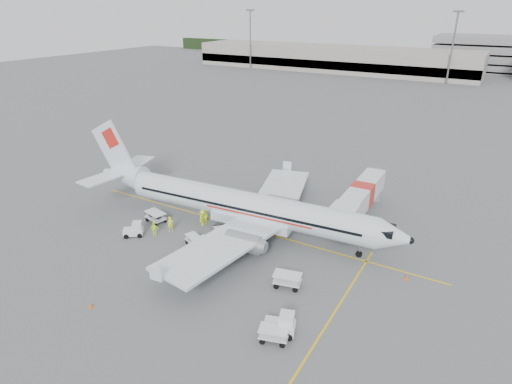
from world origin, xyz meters
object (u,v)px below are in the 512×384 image
jet_bridge (361,202)px  tug_aft (133,229)px  aircraft (246,188)px  belt_loader (229,224)px  tug_mid (200,243)px  tug_fore (280,323)px

jet_bridge → tug_aft: bearing=-141.6°
aircraft → belt_loader: 4.55m
belt_loader → tug_mid: belt_loader is taller
tug_mid → tug_aft: tug_aft is taller
aircraft → tug_fore: aircraft is taller
tug_fore → tug_mid: bearing=133.8°
belt_loader → tug_aft: (-8.96, -5.89, -0.36)m
aircraft → jet_bridge: size_ratio=2.30×
tug_fore → tug_aft: size_ratio=1.14×
aircraft → jet_bridge: bearing=38.5°
aircraft → tug_fore: 17.56m
aircraft → tug_mid: size_ratio=18.56×
tug_fore → tug_mid: (-12.92, 6.94, -0.14)m
jet_bridge → tug_mid: 19.79m
tug_fore → jet_bridge: bearing=73.8°
jet_bridge → aircraft: bearing=-138.5°
tug_mid → tug_aft: 8.37m
tug_mid → tug_aft: size_ratio=0.97×
belt_loader → tug_aft: 10.73m
belt_loader → tug_mid: size_ratio=2.11×
tug_fore → aircraft: bearing=112.1°
aircraft → tug_fore: size_ratio=15.75×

